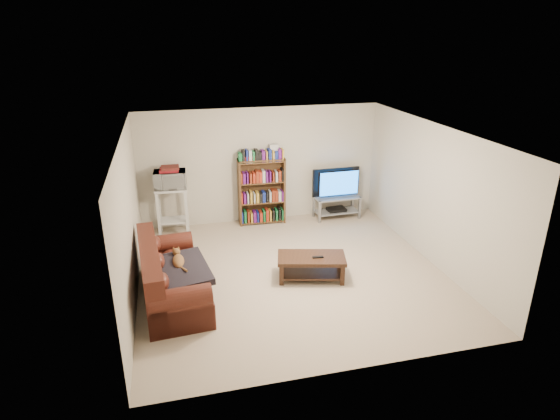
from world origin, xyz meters
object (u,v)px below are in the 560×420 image
object	(u,v)px
sofa	(168,280)
bookshelf	(262,190)
tv_stand	(337,203)
coffee_table	(311,263)

from	to	relation	value
sofa	bookshelf	bearing A→B (deg)	48.20
tv_stand	sofa	bearing A→B (deg)	-147.07
coffee_table	tv_stand	size ratio (longest dim) A/B	1.21
tv_stand	bookshelf	xyz separation A→B (m)	(-1.63, 0.12, 0.39)
coffee_table	bookshelf	world-z (taller)	bookshelf
bookshelf	coffee_table	bearing A→B (deg)	-81.52
tv_stand	bookshelf	size ratio (longest dim) A/B	0.71
sofa	tv_stand	world-z (taller)	sofa
coffee_table	tv_stand	world-z (taller)	tv_stand
sofa	bookshelf	xyz separation A→B (m)	(1.99, 2.62, 0.41)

